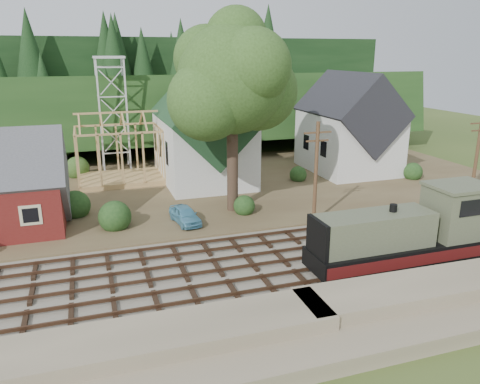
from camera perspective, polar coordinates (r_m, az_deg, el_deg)
name	(u,v)px	position (r m, az deg, el deg)	size (l,w,h in m)	color
ground	(250,266)	(29.47, 1.27, -9.02)	(140.00, 140.00, 0.00)	#384C1E
embankment	(313,343)	(22.71, 8.84, -17.77)	(64.00, 5.00, 1.60)	#7F7259
railroad_bed	(250,265)	(29.43, 1.27, -8.88)	(64.00, 11.00, 0.16)	#726B5B
village_flat	(188,188)	(45.70, -6.32, 0.51)	(64.00, 26.00, 0.30)	brown
hillside	(153,145)	(68.79, -10.60, 5.66)	(70.00, 28.00, 8.00)	#1E3F19
ridge	(139,129)	(84.46, -12.16, 7.57)	(80.00, 20.00, 12.00)	black
church	(203,133)	(46.63, -4.54, 7.23)	(8.40, 15.17, 13.00)	silver
farmhouse	(349,129)	(52.21, 13.11, 7.51)	(8.40, 10.80, 10.60)	silver
timber_frame	(119,152)	(48.04, -14.49, 4.70)	(8.20, 6.20, 6.99)	tan
lattice_tower	(110,79)	(53.16, -15.54, 13.11)	(3.20, 3.20, 12.12)	silver
big_tree	(234,87)	(36.90, -0.76, 12.68)	(10.90, 8.40, 14.70)	#38281E
telegraph_pole_near	(316,172)	(35.21, 9.24, 2.42)	(2.20, 0.28, 8.00)	#4C331E
telegraph_pole_far	(476,158)	(44.09, 26.86, 3.70)	(2.20, 0.28, 8.00)	#4C331E
locomotive	(411,234)	(30.55, 20.12, -4.79)	(12.05, 3.01, 4.82)	black
car_blue	(185,215)	(35.73, -6.72, -2.78)	(1.55, 3.85, 1.31)	#5DA8C7
car_red	(351,165)	(52.75, 13.39, 3.18)	(1.98, 4.30, 1.19)	#B72E0E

